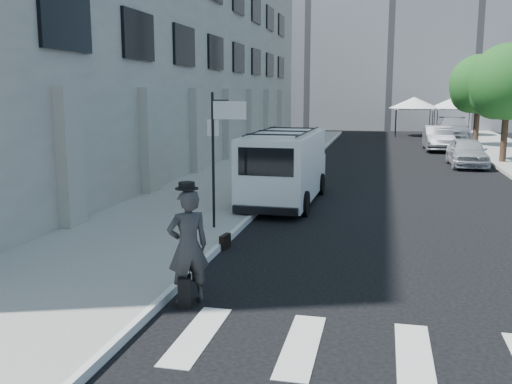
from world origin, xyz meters
The scene contains 16 objects.
ground centered at (0.00, 0.00, 0.00)m, with size 120.00×120.00×0.00m, color black.
sidewalk_left centered at (-4.25, 16.00, 0.07)m, with size 4.50×48.00×0.15m, color gray.
building_left centered at (-11.50, 18.00, 6.00)m, with size 10.00×44.00×12.00m, color gray.
building_far centered at (2.00, 50.00, 12.50)m, with size 22.00×12.00×25.00m, color slate.
sign_pole centered at (-2.36, 3.20, 2.65)m, with size 1.03×0.07×3.50m.
tree_near centered at (7.50, 20.15, 3.97)m, with size 3.80×3.83×6.03m.
tree_far centered at (7.50, 29.15, 3.97)m, with size 3.80×3.83×6.03m.
tent_left centered at (4.00, 38.00, 2.71)m, with size 4.00×4.00×3.20m.
tent_right centered at (7.20, 38.50, 2.71)m, with size 4.00×4.00×3.20m.
businessman centered at (-1.58, -1.71, 1.02)m, with size 0.74×0.49×2.03m, color #313133.
briefcase centered at (-1.90, 1.77, 0.17)m, with size 0.12×0.44×0.34m, color black.
suitcase centered at (-1.60, -1.87, 0.27)m, with size 0.32×0.41×1.00m.
cargo_van centered at (-1.50, 7.76, 1.20)m, with size 2.28×6.18×2.31m.
parked_car_a centered at (5.70, 18.69, 0.72)m, with size 1.69×4.21×1.43m, color #B3B5BB.
parked_car_b centered at (5.00, 26.47, 0.76)m, with size 1.61×4.63×1.52m, color #57595F.
parked_car_c centered at (6.80, 34.94, 0.85)m, with size 2.37×5.84×1.69m, color #9DA0A4.
Camera 1 is at (1.66, -10.79, 3.68)m, focal length 40.00 mm.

